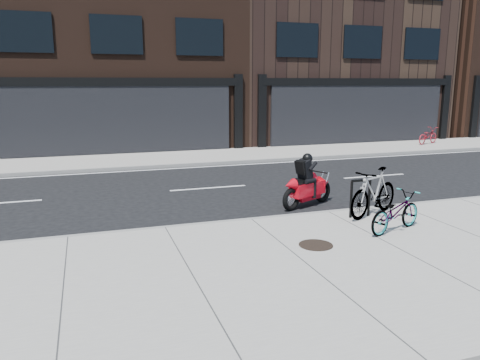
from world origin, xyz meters
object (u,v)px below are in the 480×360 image
object	(u,v)px
bike_rack	(360,195)
bicycle_far	(428,136)
motorcycle	(310,184)
bicycle_rear	(374,192)
bicycle_front	(395,212)
manhole_cover	(316,245)

from	to	relation	value
bike_rack	bicycle_far	xyz separation A→B (m)	(10.60, 10.42, -0.11)
motorcycle	bicycle_far	distance (m)	14.04
motorcycle	bicycle_rear	bearing A→B (deg)	-89.85
bike_rack	bicycle_rear	distance (m)	0.36
bicycle_front	manhole_cover	world-z (taller)	bicycle_front
bicycle_front	manhole_cover	size ratio (longest dim) A/B	2.42
bicycle_front	bicycle_rear	bearing A→B (deg)	-32.01
bicycle_front	motorcycle	xyz separation A→B (m)	(-0.54, 2.91, 0.03)
bicycle_front	motorcycle	distance (m)	2.96
motorcycle	manhole_cover	distance (m)	3.53
bicycle_far	manhole_cover	world-z (taller)	bicycle_far
motorcycle	bicycle_far	xyz separation A→B (m)	(11.04, 8.68, -0.03)
manhole_cover	motorcycle	bearing A→B (deg)	65.51
bicycle_far	bicycle_rear	bearing A→B (deg)	114.65
bike_rack	motorcycle	xyz separation A→B (m)	(-0.44, 1.74, -0.08)
bike_rack	bicycle_front	size ratio (longest dim) A/B	0.57
bike_rack	motorcycle	bearing A→B (deg)	104.08
bike_rack	bicycle_rear	xyz separation A→B (m)	(0.36, 0.00, 0.04)
bike_rack	manhole_cover	xyz separation A→B (m)	(-1.89, -1.45, -0.52)
bike_rack	bicycle_far	world-z (taller)	bike_rack
manhole_cover	bicycle_far	bearing A→B (deg)	43.54
motorcycle	bicycle_far	bearing A→B (deg)	13.66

